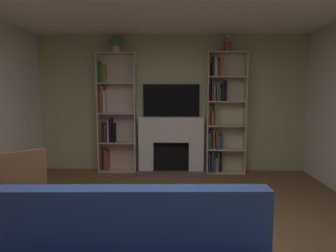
{
  "coord_description": "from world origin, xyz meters",
  "views": [
    {
      "loc": [
        0.14,
        -2.79,
        1.56
      ],
      "look_at": [
        0.0,
        1.26,
        1.1
      ],
      "focal_mm": 32.59,
      "sensor_mm": 36.0,
      "label": 1
    }
  ],
  "objects_px": {
    "coffee_table": "(142,234)",
    "bookshelf_left": "(113,116)",
    "tv": "(171,100)",
    "bookshelf_right": "(221,113)",
    "potted_plant": "(116,44)",
    "vase_with_flowers": "(227,46)",
    "fireplace": "(171,143)",
    "armchair": "(10,192)"
  },
  "relations": [
    {
      "from": "coffee_table",
      "to": "armchair",
      "type": "bearing_deg",
      "value": 156.57
    },
    {
      "from": "tv",
      "to": "bookshelf_left",
      "type": "height_order",
      "value": "bookshelf_left"
    },
    {
      "from": "fireplace",
      "to": "bookshelf_left",
      "type": "relative_size",
      "value": 0.59
    },
    {
      "from": "fireplace",
      "to": "tv",
      "type": "height_order",
      "value": "tv"
    },
    {
      "from": "armchair",
      "to": "tv",
      "type": "bearing_deg",
      "value": 59.68
    },
    {
      "from": "potted_plant",
      "to": "coffee_table",
      "type": "relative_size",
      "value": 0.37
    },
    {
      "from": "bookshelf_left",
      "to": "bookshelf_right",
      "type": "xyz_separation_m",
      "value": [
        2.07,
        -0.01,
        0.07
      ]
    },
    {
      "from": "bookshelf_left",
      "to": "fireplace",
      "type": "bearing_deg",
      "value": -1.27
    },
    {
      "from": "bookshelf_left",
      "to": "potted_plant",
      "type": "relative_size",
      "value": 7.59
    },
    {
      "from": "bookshelf_right",
      "to": "coffee_table",
      "type": "bearing_deg",
      "value": -108.1
    },
    {
      "from": "coffee_table",
      "to": "potted_plant",
      "type": "bearing_deg",
      "value": 104.65
    },
    {
      "from": "bookshelf_right",
      "to": "potted_plant",
      "type": "relative_size",
      "value": 7.59
    },
    {
      "from": "coffee_table",
      "to": "bookshelf_left",
      "type": "bearing_deg",
      "value": 105.83
    },
    {
      "from": "fireplace",
      "to": "bookshelf_right",
      "type": "height_order",
      "value": "bookshelf_right"
    },
    {
      "from": "potted_plant",
      "to": "vase_with_flowers",
      "type": "xyz_separation_m",
      "value": [
        2.08,
        0.0,
        -0.06
      ]
    },
    {
      "from": "tv",
      "to": "bookshelf_right",
      "type": "relative_size",
      "value": 0.48
    },
    {
      "from": "tv",
      "to": "vase_with_flowers",
      "type": "relative_size",
      "value": 3.27
    },
    {
      "from": "bookshelf_right",
      "to": "coffee_table",
      "type": "height_order",
      "value": "bookshelf_right"
    },
    {
      "from": "bookshelf_right",
      "to": "coffee_table",
      "type": "distance_m",
      "value": 3.65
    },
    {
      "from": "bookshelf_right",
      "to": "armchair",
      "type": "height_order",
      "value": "bookshelf_right"
    },
    {
      "from": "bookshelf_left",
      "to": "armchair",
      "type": "bearing_deg",
      "value": -100.83
    },
    {
      "from": "bookshelf_left",
      "to": "coffee_table",
      "type": "distance_m",
      "value": 3.61
    },
    {
      "from": "potted_plant",
      "to": "vase_with_flowers",
      "type": "height_order",
      "value": "vase_with_flowers"
    },
    {
      "from": "fireplace",
      "to": "armchair",
      "type": "relative_size",
      "value": 1.4
    },
    {
      "from": "tv",
      "to": "potted_plant",
      "type": "relative_size",
      "value": 3.61
    },
    {
      "from": "bookshelf_right",
      "to": "potted_plant",
      "type": "height_order",
      "value": "potted_plant"
    },
    {
      "from": "fireplace",
      "to": "bookshelf_right",
      "type": "bearing_deg",
      "value": 0.74
    },
    {
      "from": "bookshelf_left",
      "to": "vase_with_flowers",
      "type": "distance_m",
      "value": 2.53
    },
    {
      "from": "vase_with_flowers",
      "to": "potted_plant",
      "type": "bearing_deg",
      "value": -179.99
    },
    {
      "from": "potted_plant",
      "to": "armchair",
      "type": "height_order",
      "value": "potted_plant"
    },
    {
      "from": "bookshelf_left",
      "to": "armchair",
      "type": "relative_size",
      "value": 2.39
    },
    {
      "from": "vase_with_flowers",
      "to": "armchair",
      "type": "relative_size",
      "value": 0.35
    },
    {
      "from": "fireplace",
      "to": "armchair",
      "type": "bearing_deg",
      "value": -121.2
    },
    {
      "from": "armchair",
      "to": "vase_with_flowers",
      "type": "bearing_deg",
      "value": 45.16
    },
    {
      "from": "bookshelf_right",
      "to": "coffee_table",
      "type": "xyz_separation_m",
      "value": [
        -1.11,
        -3.39,
        -0.78
      ]
    },
    {
      "from": "potted_plant",
      "to": "fireplace",
      "type": "bearing_deg",
      "value": 1.28
    },
    {
      "from": "tv",
      "to": "armchair",
      "type": "relative_size",
      "value": 1.14
    },
    {
      "from": "potted_plant",
      "to": "tv",
      "type": "bearing_deg",
      "value": 6.59
    },
    {
      "from": "vase_with_flowers",
      "to": "coffee_table",
      "type": "xyz_separation_m",
      "value": [
        -1.2,
        -3.36,
        -2.02
      ]
    },
    {
      "from": "potted_plant",
      "to": "armchair",
      "type": "xyz_separation_m",
      "value": [
        -0.62,
        -2.71,
        -1.96
      ]
    },
    {
      "from": "potted_plant",
      "to": "vase_with_flowers",
      "type": "relative_size",
      "value": 0.91
    },
    {
      "from": "tv",
      "to": "bookshelf_left",
      "type": "relative_size",
      "value": 0.48
    }
  ]
}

